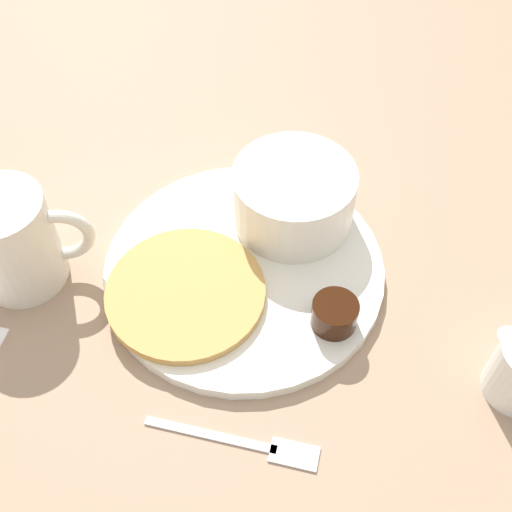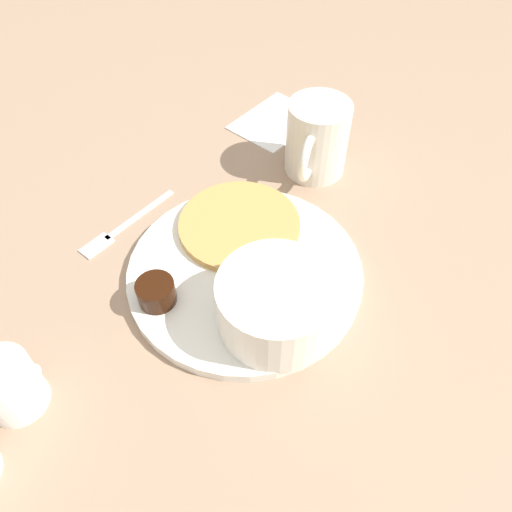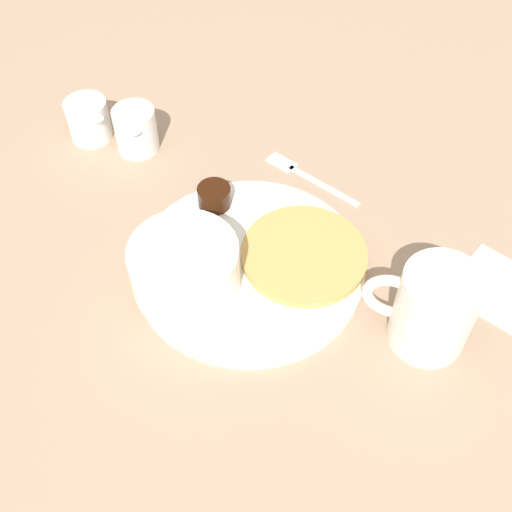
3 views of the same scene
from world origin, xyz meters
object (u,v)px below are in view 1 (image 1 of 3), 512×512
object	(u,v)px
bowl	(294,195)
fork	(252,444)
plate	(244,269)
coffee_mug	(15,241)

from	to	relation	value
bowl	fork	xyz separation A→B (m)	(-0.02, -0.23, -0.04)
plate	fork	distance (m)	0.17
coffee_mug	fork	distance (m)	0.27
bowl	fork	distance (m)	0.23
plate	fork	size ratio (longest dim) A/B	1.85
coffee_mug	bowl	bearing A→B (deg)	17.45
bowl	fork	size ratio (longest dim) A/B	0.83
bowl	coffee_mug	xyz separation A→B (m)	(-0.24, -0.08, 0.00)
coffee_mug	plate	bearing A→B (deg)	4.31
plate	coffee_mug	size ratio (longest dim) A/B	2.30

